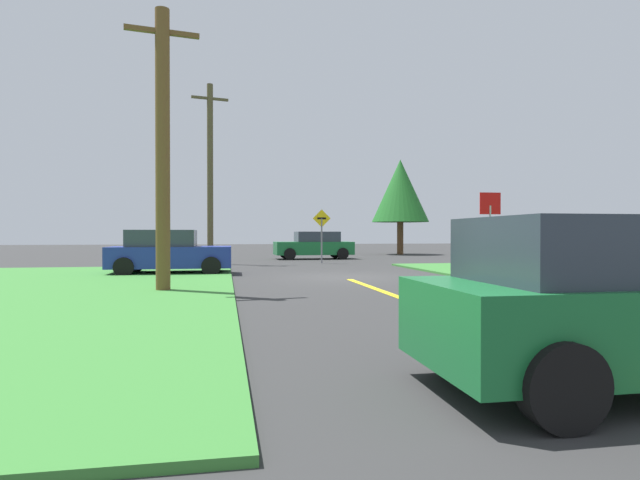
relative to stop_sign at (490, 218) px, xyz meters
name	(u,v)px	position (x,y,z in m)	size (l,w,h in m)	color
ground_plane	(343,277)	(-4.90, 1.04, -2.02)	(120.00, 120.00, 0.00)	#313131
lane_stripe_center	(437,311)	(-4.90, -6.96, -2.02)	(0.20, 14.00, 0.01)	yellow
stop_sign	(490,218)	(0.00, 0.00, 0.00)	(0.74, 0.07, 2.88)	#9EA0A8
car_on_crossroad	(552,247)	(7.51, 7.47, -1.22)	(2.59, 4.26, 1.62)	red
car_approaching_junction	(314,245)	(-3.65, 13.97, -1.22)	(4.61, 2.21, 1.62)	#196B33
car_behind_on_main_road	(627,304)	(-5.10, -11.91, -1.22)	(4.14, 2.00, 1.62)	#196B33
parked_car_near_building	(169,252)	(-10.87, 3.22, -1.22)	(4.32, 2.13, 1.62)	navy
utility_pole_near	(163,148)	(-10.38, -2.82, 1.59)	(1.79, 0.43, 7.06)	brown
utility_pole_mid	(210,172)	(-9.57, 9.76, 2.52)	(1.79, 0.48, 8.84)	brown
direction_sign	(322,230)	(-4.06, 9.39, -0.33)	(0.90, 0.14, 2.72)	slate
oak_tree_left	(400,191)	(3.66, 19.64, 2.58)	(4.12, 4.12, 6.89)	brown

